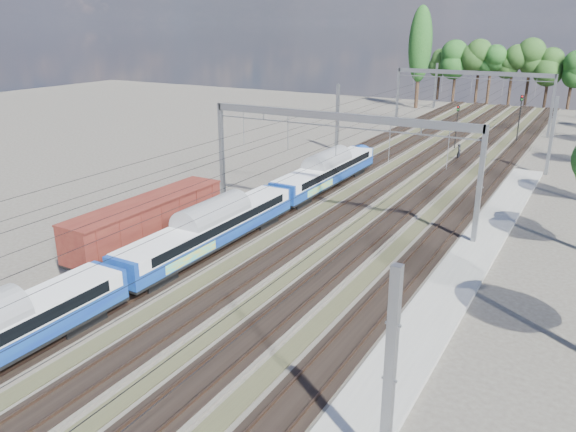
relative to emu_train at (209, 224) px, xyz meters
The scene contains 11 objects.
ground 19.43m from the emu_train, 76.52° to the right, with size 220.00×220.00×0.00m, color #47423A.
track_bed 26.70m from the emu_train, 80.27° to the left, with size 21.00×130.00×0.34m.
platform 16.68m from the emu_train, ahead, with size 3.00×70.00×0.30m, color gray.
catenary 34.51m from the emu_train, 81.89° to the left, with size 25.65×130.00×9.00m.
tree_belt 77.40m from the emu_train, 81.55° to the left, with size 40.15×101.68×11.90m.
poplar 80.44m from the emu_train, 97.19° to the left, with size 4.40×4.40×19.04m.
emu_train is the anchor object (origin of this frame).
freight_boxcar 4.69m from the emu_train, 163.88° to the right, with size 2.87×13.88×3.58m.
worker 39.28m from the emu_train, 77.82° to the left, with size 0.73×0.48×2.01m, color black.
signal_near 45.57m from the emu_train, 82.29° to the left, with size 0.35×0.32×5.60m.
signal_far 54.74m from the emu_train, 76.65° to the left, with size 0.40×0.37×6.52m.
Camera 1 is at (18.86, -10.80, 15.72)m, focal length 35.00 mm.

